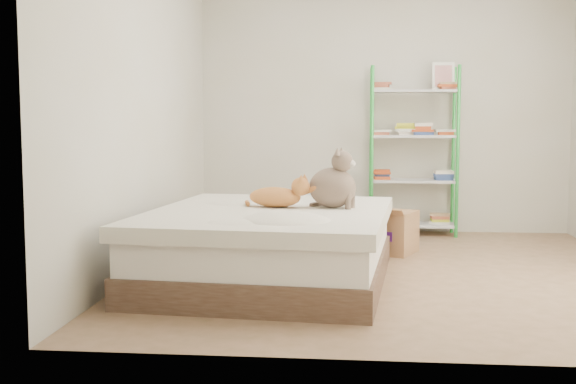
# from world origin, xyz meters

# --- Properties ---
(room) EXTENTS (3.81, 4.21, 2.61)m
(room) POSITION_xyz_m (0.00, 0.00, 1.30)
(room) COLOR #9F7B60
(room) RESTS_ON ground
(bed) EXTENTS (1.82, 2.19, 0.52)m
(bed) POSITION_xyz_m (-0.88, -0.44, 0.26)
(bed) COLOR brown
(bed) RESTS_ON ground
(orange_cat) EXTENTS (0.51, 0.35, 0.19)m
(orange_cat) POSITION_xyz_m (-0.86, -0.29, 0.62)
(orange_cat) COLOR gold
(orange_cat) RESTS_ON bed
(grey_cat) EXTENTS (0.44, 0.40, 0.42)m
(grey_cat) POSITION_xyz_m (-0.44, -0.28, 0.73)
(grey_cat) COLOR #856757
(grey_cat) RESTS_ON bed
(shelf_unit) EXTENTS (0.88, 0.36, 1.74)m
(shelf_unit) POSITION_xyz_m (0.31, 1.88, 0.85)
(shelf_unit) COLOR green
(shelf_unit) RESTS_ON ground
(cardboard_box) EXTENTS (0.65, 0.66, 0.43)m
(cardboard_box) POSITION_xyz_m (-0.03, 0.83, 0.19)
(cardboard_box) COLOR #A67946
(cardboard_box) RESTS_ON ground
(white_bin) EXTENTS (0.42, 0.39, 0.40)m
(white_bin) POSITION_xyz_m (-0.68, 1.85, 0.20)
(white_bin) COLOR silver
(white_bin) RESTS_ON ground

